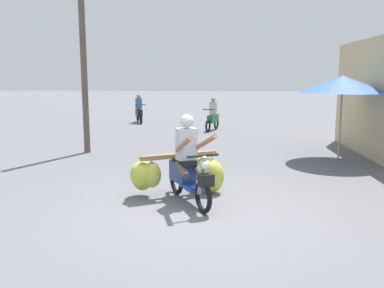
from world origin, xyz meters
name	(u,v)px	position (x,y,z in m)	size (l,w,h in m)	color
ground_plane	(198,213)	(0.00, 0.00, 0.00)	(120.00, 120.00, 0.00)	slate
motorbike_main_loaded	(183,171)	(-0.32, 0.92, 0.49)	(1.89, 1.97, 1.58)	black
motorbike_distant_ahead_left	(213,117)	(0.17, 10.55, 0.57)	(0.68, 1.57, 1.40)	black
motorbike_distant_ahead_right	(139,111)	(-3.47, 13.25, 0.57)	(0.70, 1.56, 1.40)	black
market_umbrella_near_shop	(343,84)	(3.62, 4.56, 2.04)	(2.30, 2.30, 2.26)	#99999E
utility_pole	(83,51)	(-3.53, 5.27, 2.95)	(0.18, 0.18, 5.91)	brown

